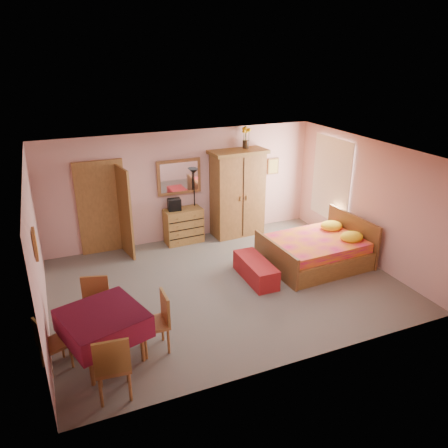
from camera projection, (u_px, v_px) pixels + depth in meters
name	position (u px, v px, depth m)	size (l,w,h in m)	color
floor	(225.00, 284.00, 8.55)	(6.50, 6.50, 0.00)	#6A645E
ceiling	(225.00, 154.00, 7.58)	(6.50, 6.50, 0.00)	brown
wall_back	(184.00, 186.00, 10.20)	(6.50, 0.10, 2.60)	#D49E9A
wall_front	(297.00, 286.00, 5.93)	(6.50, 0.10, 2.60)	#D49E9A
wall_left	(36.00, 253.00, 6.89)	(0.10, 5.00, 2.60)	#D49E9A
wall_right	(366.00, 201.00, 9.24)	(0.10, 5.00, 2.60)	#D49E9A
doorway	(102.00, 208.00, 9.59)	(1.06, 0.12, 2.15)	#9E6B35
window	(332.00, 179.00, 10.19)	(0.08, 1.40, 1.95)	white
picture_left	(35.00, 244.00, 6.24)	(0.04, 0.32, 0.42)	orange
picture_back	(273.00, 166.00, 10.93)	(0.30, 0.04, 0.40)	#D8BF59
chest_of_drawers	(184.00, 226.00, 10.27)	(0.88, 0.44, 0.83)	olive
wall_mirror	(179.00, 177.00, 10.02)	(1.04, 0.05, 0.82)	white
stereo	(174.00, 205.00, 10.00)	(0.29, 0.21, 0.27)	black
floor_lamp	(195.00, 204.00, 10.34)	(0.22, 0.22, 1.72)	black
wardrobe	(238.00, 193.00, 10.50)	(1.34, 0.69, 2.11)	brown
sunflower_vase	(246.00, 137.00, 10.18)	(0.20, 0.20, 0.51)	yellow
bed	(315.00, 244.00, 9.18)	(2.06, 1.62, 0.95)	#D81564
bench	(256.00, 270.00, 8.68)	(0.45, 1.22, 0.41)	maroon
dining_table	(105.00, 336.00, 6.38)	(1.08, 1.08, 0.79)	maroon
chair_south	(113.00, 364.00, 5.67)	(0.45, 0.45, 1.00)	#986133
chair_north	(95.00, 309.00, 6.91)	(0.43, 0.43, 0.95)	brown
chair_west	(54.00, 343.00, 6.18)	(0.38, 0.38, 0.84)	#966132
chair_east	(153.00, 323.00, 6.55)	(0.43, 0.43, 0.94)	#AA6D39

